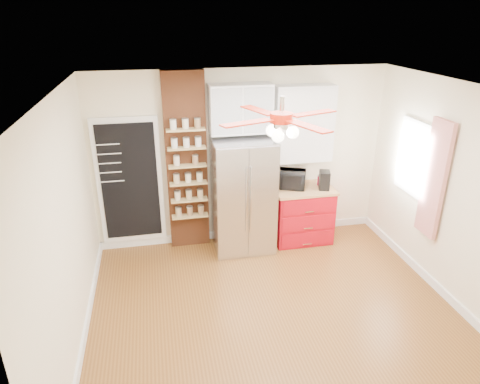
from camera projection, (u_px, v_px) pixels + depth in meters
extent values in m
plane|color=brown|center=(274.00, 311.00, 5.31)|extent=(4.50, 4.50, 0.00)
plane|color=white|center=(283.00, 91.00, 4.26)|extent=(4.50, 4.50, 0.00)
cube|color=#FAEFC9|center=(241.00, 158.00, 6.59)|extent=(4.50, 0.02, 2.70)
cube|color=#FAEFC9|center=(359.00, 335.00, 2.98)|extent=(4.50, 0.02, 2.70)
cube|color=#FAEFC9|center=(66.00, 232.00, 4.36)|extent=(0.02, 4.00, 2.70)
cube|color=#FAEFC9|center=(456.00, 197.00, 5.20)|extent=(0.02, 4.00, 2.70)
cube|color=white|center=(130.00, 182.00, 6.34)|extent=(0.95, 0.04, 1.95)
cube|color=black|center=(130.00, 182.00, 6.32)|extent=(0.82, 0.02, 1.78)
cube|color=brown|center=(187.00, 163.00, 6.36)|extent=(0.60, 0.16, 2.70)
cube|color=silver|center=(243.00, 196.00, 6.43)|extent=(0.90, 0.70, 1.75)
cube|color=white|center=(241.00, 109.00, 6.11)|extent=(0.90, 0.35, 0.70)
cube|color=#AE0917|center=(302.00, 215.00, 6.83)|extent=(0.90, 0.60, 0.86)
cube|color=tan|center=(303.00, 189.00, 6.65)|extent=(0.94, 0.64, 0.04)
cube|color=white|center=(303.00, 124.00, 6.42)|extent=(0.90, 0.30, 1.15)
cube|color=white|center=(415.00, 158.00, 5.93)|extent=(0.04, 0.75, 1.05)
cube|color=red|center=(434.00, 179.00, 5.46)|extent=(0.06, 0.40, 1.55)
cylinder|color=silver|center=(282.00, 106.00, 4.32)|extent=(0.05, 0.05, 0.20)
cylinder|color=maroon|center=(282.00, 118.00, 4.36)|extent=(0.24, 0.24, 0.10)
sphere|color=white|center=(281.00, 133.00, 4.42)|extent=(0.13, 0.13, 0.13)
imported|color=black|center=(290.00, 179.00, 6.63)|extent=(0.57, 0.48, 0.27)
cube|color=black|center=(324.00, 180.00, 6.56)|extent=(0.21, 0.25, 0.28)
cylinder|color=#B4280A|center=(325.00, 184.00, 6.62)|extent=(0.14, 0.14, 0.13)
cylinder|color=#BB0A31|center=(321.00, 180.00, 6.74)|extent=(0.14, 0.14, 0.15)
cylinder|color=beige|center=(177.00, 161.00, 6.17)|extent=(0.10, 0.10, 0.14)
cylinder|color=#97704C|center=(195.00, 160.00, 6.23)|extent=(0.10, 0.10, 0.13)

